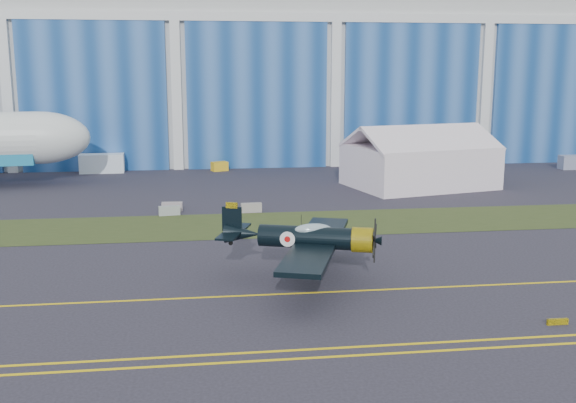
{
  "coord_description": "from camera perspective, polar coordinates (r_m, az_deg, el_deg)",
  "views": [
    {
      "loc": [
        2.88,
        -44.45,
        13.7
      ],
      "look_at": [
        9.6,
        6.29,
        3.59
      ],
      "focal_mm": 42.0,
      "sensor_mm": 36.0,
      "label": 1
    }
  ],
  "objects": [
    {
      "name": "ground",
      "position": [
        46.6,
        -10.81,
        -6.13
      ],
      "size": [
        260.0,
        260.0,
        0.0
      ],
      "primitive_type": "plane",
      "color": "#2E2B38",
      "rests_on": "ground"
    },
    {
      "name": "grass_median",
      "position": [
        60.1,
        -10.09,
        -2.16
      ],
      "size": [
        260.0,
        10.0,
        0.02
      ],
      "primitive_type": "cube",
      "color": "#475128",
      "rests_on": "ground"
    },
    {
      "name": "hangar",
      "position": [
        116.28,
        -9.15,
        11.65
      ],
      "size": [
        220.0,
        45.7,
        30.0
      ],
      "color": "silver",
      "rests_on": "ground"
    },
    {
      "name": "taxiway_centreline",
      "position": [
        41.86,
        -11.18,
        -8.14
      ],
      "size": [
        200.0,
        0.2,
        0.02
      ],
      "primitive_type": "cube",
      "color": "yellow",
      "rests_on": "ground"
    },
    {
      "name": "edge_line_near",
      "position": [
        33.06,
        -12.19,
        -13.56
      ],
      "size": [
        80.0,
        0.2,
        0.02
      ],
      "primitive_type": "cube",
      "color": "yellow",
      "rests_on": "ground"
    },
    {
      "name": "edge_line_far",
      "position": [
        33.97,
        -12.06,
        -12.86
      ],
      "size": [
        80.0,
        0.2,
        0.02
      ],
      "primitive_type": "cube",
      "color": "yellow",
      "rests_on": "ground"
    },
    {
      "name": "guard_board_right",
      "position": [
        40.02,
        21.85,
        -9.42
      ],
      "size": [
        1.2,
        0.15,
        0.35
      ],
      "primitive_type": "cube",
      "color": "yellow",
      "rests_on": "ground"
    },
    {
      "name": "warbird",
      "position": [
        43.61,
        1.55,
        -3.05
      ],
      "size": [
        15.56,
        17.09,
        4.19
      ],
      "rotation": [
        0.0,
        0.0,
        -0.32
      ],
      "color": "black",
      "rests_on": "ground"
    },
    {
      "name": "tent",
      "position": [
        80.77,
        11.09,
        3.83
      ],
      "size": [
        18.1,
        14.99,
        7.35
      ],
      "rotation": [
        0.0,
        0.0,
        0.24
      ],
      "color": "white",
      "rests_on": "ground"
    },
    {
      "name": "shipping_container",
      "position": [
        93.69,
        -15.47,
        3.13
      ],
      "size": [
        5.89,
        2.58,
        2.51
      ],
      "primitive_type": "cube",
      "rotation": [
        0.0,
        0.0,
        0.05
      ],
      "color": "white",
      "rests_on": "ground"
    },
    {
      "name": "tug",
      "position": [
        92.46,
        -5.82,
        2.98
      ],
      "size": [
        2.45,
        1.98,
        1.23
      ],
      "primitive_type": "cube",
      "rotation": [
        0.0,
        0.0,
        0.36
      ],
      "color": "gold",
      "rests_on": "ground"
    },
    {
      "name": "gse_box",
      "position": [
        101.53,
        22.86,
        3.08
      ],
      "size": [
        3.2,
        1.71,
        1.91
      ],
      "primitive_type": "cube",
      "rotation": [
        0.0,
        0.0,
        0.0
      ],
      "color": "#7D85A6",
      "rests_on": "ground"
    },
    {
      "name": "barrier_a",
      "position": [
        64.96,
        -10.01,
        -0.77
      ],
      "size": [
        2.07,
        0.88,
        0.9
      ],
      "primitive_type": "cube",
      "rotation": [
        0.0,
        0.0,
        0.15
      ],
      "color": "#929A9A",
      "rests_on": "ground"
    },
    {
      "name": "barrier_b",
      "position": [
        66.78,
        -9.78,
        -0.44
      ],
      "size": [
        2.03,
        0.71,
        0.9
      ],
      "primitive_type": "cube",
      "rotation": [
        0.0,
        0.0,
        -0.06
      ],
      "color": "#9C8F95",
      "rests_on": "ground"
    },
    {
      "name": "barrier_c",
      "position": [
        65.44,
        -3.12,
        -0.53
      ],
      "size": [
        2.03,
        0.72,
        0.9
      ],
      "primitive_type": "cube",
      "rotation": [
        0.0,
        0.0,
        0.06
      ],
      "color": "gray",
      "rests_on": "ground"
    }
  ]
}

